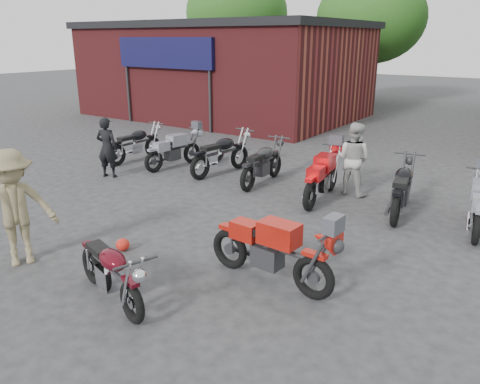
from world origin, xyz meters
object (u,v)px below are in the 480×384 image
Objects in this scene: sportbike at (272,246)px; helmet at (123,245)px; vintage_motorcycle at (110,268)px; person_dark at (107,147)px; person_tan at (15,208)px; row_bike_4 at (322,174)px; person_light at (353,159)px; row_bike_5 at (402,186)px; row_bike_0 at (136,142)px; row_bike_2 at (222,152)px; row_bike_1 at (174,148)px; row_bike_3 at (263,161)px; row_bike_6 at (479,202)px.

sportbike is 8.75× the size of helmet.
vintage_motorcycle is 1.14× the size of person_dark.
person_tan reaches higher than sportbike.
person_tan is 0.91× the size of row_bike_4.
row_bike_4 is (-0.40, -0.80, -0.24)m from person_light.
row_bike_4 is 1.01× the size of row_bike_5.
person_light is (5.91, 2.35, 0.06)m from person_dark.
vintage_motorcycle is 1.07× the size of person_light.
person_light reaches higher than sportbike.
helmet is 4.90m from person_dark.
row_bike_5 reaches higher than row_bike_0.
row_bike_2 is 4.98m from row_bike_5.
row_bike_1 is 0.92× the size of row_bike_2.
person_light is at bearing -81.76° from row_bike_3.
row_bike_2 reaches higher than helmet.
sportbike is at bearing -150.83° from row_bike_3.
person_dark is 7.48m from row_bike_5.
person_dark is 6.36m from person_light.
row_bike_2 is 1.05× the size of row_bike_3.
person_tan reaches higher than row_bike_5.
sportbike is 1.08× the size of row_bike_1.
person_dark reaches higher than row_bike_6.
helmet is 0.12× the size of row_bike_6.
helmet is at bearing 176.94° from row_bike_3.
vintage_motorcycle is 0.93× the size of row_bike_0.
person_dark is at bearing 137.94° from row_bike_2.
sportbike is 1.00× the size of row_bike_2.
row_bike_5 is at bearing -9.09° from person_tan.
row_bike_0 is 1.00× the size of row_bike_6.
row_bike_1 is (0.79, 1.73, -0.24)m from person_dark.
row_bike_3 is at bearing 77.93° from row_bike_5.
sportbike is at bearing 143.04° from row_bike_6.
row_bike_2 is at bearing 32.68° from person_tan.
person_light is 0.81× the size of row_bike_2.
row_bike_4 is at bearing 101.63° from vintage_motorcycle.
row_bike_6 reaches higher than vintage_motorcycle.
row_bike_5 is at bearing -83.35° from row_bike_1.
row_bike_3 is 1.03× the size of row_bike_6.
sportbike is (1.55, 1.75, 0.08)m from vintage_motorcycle.
row_bike_4 is at bearing 68.97° from person_light.
row_bike_0 is (-7.30, 4.11, -0.04)m from sportbike.
row_bike_3 is (3.72, 1.85, -0.22)m from person_dark.
row_bike_3 is at bearing 78.66° from row_bike_6.
row_bike_0 is 1.50m from row_bike_1.
helmet is 5.80m from row_bike_5.
row_bike_1 is at bearing 80.06° from row_bike_5.
row_bike_3 is at bearing -87.33° from row_bike_0.
row_bike_0 is at bearing 80.55° from row_bike_5.
person_tan is 6.15m from row_bike_3.
person_tan is 7.41m from row_bike_5.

